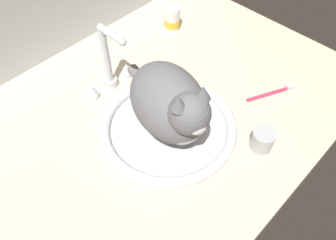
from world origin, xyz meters
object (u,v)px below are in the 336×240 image
object	(u,v)px
faucet	(109,66)
metal_jar	(263,140)
sink_basin	(168,126)
pill_bottle	(172,19)
cat	(171,104)
toothbrush	(272,93)

from	to	relation	value
faucet	metal_jar	bearing A→B (deg)	-73.92
sink_basin	pill_bottle	bearing A→B (deg)	42.35
sink_basin	faucet	size ratio (longest dim) A/B	1.68
sink_basin	cat	size ratio (longest dim) A/B	1.02
metal_jar	toothbrush	distance (cm)	20.02
sink_basin	faucet	world-z (taller)	faucet
faucet	metal_jar	distance (cm)	46.31
faucet	cat	size ratio (longest dim) A/B	0.60
cat	metal_jar	bearing A→B (deg)	-56.28
pill_bottle	toothbrush	bearing A→B (deg)	-93.23
metal_jar	pill_bottle	world-z (taller)	pill_bottle
sink_basin	toothbrush	distance (cm)	33.34
sink_basin	faucet	bearing A→B (deg)	90.00
sink_basin	toothbrush	xyz separation A→B (cm)	(30.77, -12.83, -0.63)
sink_basin	faucet	distance (cm)	24.11
sink_basin	pill_bottle	distance (cm)	45.01
faucet	cat	bearing A→B (deg)	-91.07
pill_bottle	cat	bearing A→B (deg)	-136.70
pill_bottle	toothbrush	xyz separation A→B (cm)	(-2.43, -43.10, -3.33)
sink_basin	pill_bottle	xyz separation A→B (cm)	(33.20, 30.27, 2.70)
cat	pill_bottle	xyz separation A→B (cm)	(33.65, 31.72, -7.84)
metal_jar	toothbrush	size ratio (longest dim) A/B	0.40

